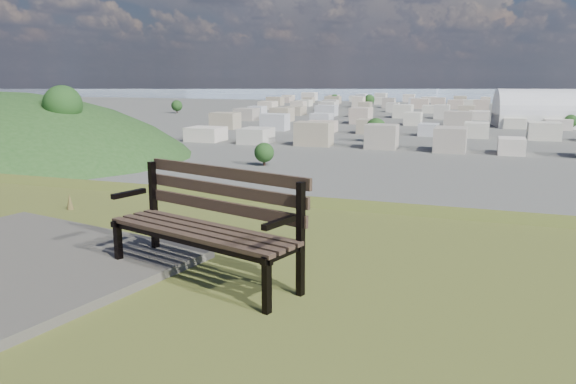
% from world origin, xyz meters
% --- Properties ---
extents(park_bench, '(1.70, 0.97, 0.85)m').
position_xyz_m(park_bench, '(-1.31, 1.53, 25.48)').
color(park_bench, '#463528').
rests_on(park_bench, hilltop_mesa).
extents(arena, '(62.46, 33.66, 25.07)m').
position_xyz_m(arena, '(34.94, 312.09, 5.91)').
color(arena, silver).
rests_on(arena, ground).
extents(city_blocks, '(395.00, 361.00, 7.00)m').
position_xyz_m(city_blocks, '(0.00, 394.44, 3.50)').
color(city_blocks, beige).
rests_on(city_blocks, ground).
extents(city_trees, '(406.52, 387.20, 9.98)m').
position_xyz_m(city_trees, '(-26.39, 319.00, 4.83)').
color(city_trees, '#332219').
rests_on(city_trees, ground).
extents(bay_water, '(2400.00, 700.00, 0.12)m').
position_xyz_m(bay_water, '(0.00, 900.00, 0.00)').
color(bay_water, '#95A8BE').
rests_on(bay_water, ground).
extents(far_hills, '(2050.00, 340.00, 60.00)m').
position_xyz_m(far_hills, '(-60.92, 1402.93, 25.47)').
color(far_hills, '#9AABBF').
rests_on(far_hills, ground).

